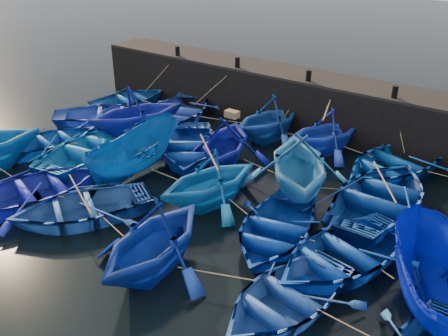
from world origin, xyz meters
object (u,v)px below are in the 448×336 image
Objects in this scene: boat_13 at (51,140)px; wooden_crate at (232,114)px; boat_8 at (188,146)px; boat_0 at (130,99)px.

wooden_crate is (7.49, 3.35, 1.92)m from boat_13.
wooden_crate is at bearing -143.50° from boat_13.
boat_8 is 1.19× the size of boat_13.
boat_13 is at bearing 119.16° from boat_0.
boat_0 is at bearing -63.79° from boat_13.
boat_0 reaches higher than boat_13.
boat_8 is at bearing -171.73° from wooden_crate.
boat_0 is 7.56m from boat_8.
wooden_crate is at bearing 178.13° from boat_0.
wooden_crate is (9.00, -2.79, 1.91)m from boat_0.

